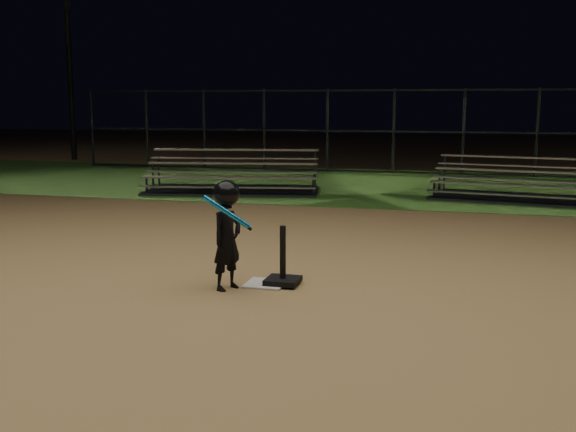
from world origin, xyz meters
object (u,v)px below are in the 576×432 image
object	(u,v)px
bleacher_right	(521,192)
child_batter	(227,232)
home_plate	(266,284)
light_pole_left	(67,22)
batting_tee	(283,273)
bleacher_left	(233,184)

from	to	relation	value
bleacher_right	child_batter	bearing A→B (deg)	-104.13
home_plate	bleacher_right	size ratio (longest dim) A/B	0.11
child_batter	home_plate	bearing A→B (deg)	-27.66
child_batter	light_pole_left	size ratio (longest dim) A/B	0.15
batting_tee	bleacher_left	size ratio (longest dim) A/B	0.16
child_batter	light_pole_left	bearing A→B (deg)	61.64
home_plate	batting_tee	xyz separation A→B (m)	(0.20, 0.04, 0.13)
home_plate	bleacher_right	xyz separation A→B (m)	(3.32, 8.06, 0.18)
batting_tee	child_batter	bearing A→B (deg)	-149.59
child_batter	bleacher_left	size ratio (longest dim) A/B	0.29
home_plate	light_pole_left	distance (m)	19.79
batting_tee	light_pole_left	xyz separation A→B (m)	(-12.20, 14.90, 4.81)
bleacher_right	bleacher_left	bearing A→B (deg)	-167.46
bleacher_right	light_pole_left	distance (m)	17.46
batting_tee	light_pole_left	bearing A→B (deg)	129.30
batting_tee	bleacher_left	xyz separation A→B (m)	(-3.37, 7.69, 0.06)
bleacher_left	bleacher_right	size ratio (longest dim) A/B	1.08
batting_tee	bleacher_right	distance (m)	8.60
bleacher_left	child_batter	bearing A→B (deg)	-81.21
home_plate	bleacher_left	bearing A→B (deg)	112.29
batting_tee	bleacher_left	distance (m)	8.40
child_batter	batting_tee	bearing A→B (deg)	-35.35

